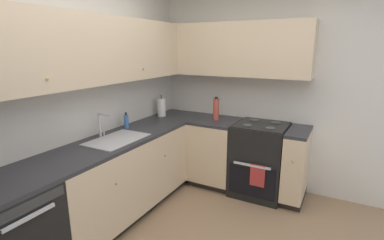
{
  "coord_description": "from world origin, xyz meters",
  "views": [
    {
      "loc": [
        -1.76,
        -0.81,
        1.81
      ],
      "look_at": [
        1.01,
        0.68,
        1.02
      ],
      "focal_mm": 27.04,
      "sensor_mm": 36.0,
      "label": 1
    }
  ],
  "objects_px": {
    "soap_bottle": "(126,121)",
    "paper_towel_roll": "(161,107)",
    "oven_range": "(260,159)",
    "oil_bottle": "(216,109)"
  },
  "relations": [
    {
      "from": "paper_towel_roll",
      "to": "oven_range",
      "type": "bearing_deg",
      "value": -82.33
    },
    {
      "from": "soap_bottle",
      "to": "oil_bottle",
      "type": "relative_size",
      "value": 0.62
    },
    {
      "from": "oven_range",
      "to": "oil_bottle",
      "type": "bearing_deg",
      "value": 91.75
    },
    {
      "from": "paper_towel_roll",
      "to": "oil_bottle",
      "type": "height_order",
      "value": "oil_bottle"
    },
    {
      "from": "paper_towel_roll",
      "to": "oil_bottle",
      "type": "bearing_deg",
      "value": -77.63
    },
    {
      "from": "soap_bottle",
      "to": "paper_towel_roll",
      "type": "distance_m",
      "value": 0.7
    },
    {
      "from": "oven_range",
      "to": "paper_towel_roll",
      "type": "bearing_deg",
      "value": 97.67
    },
    {
      "from": "oven_range",
      "to": "paper_towel_roll",
      "type": "relative_size",
      "value": 3.4
    },
    {
      "from": "oven_range",
      "to": "paper_towel_roll",
      "type": "height_order",
      "value": "paper_towel_roll"
    },
    {
      "from": "oven_range",
      "to": "soap_bottle",
      "type": "bearing_deg",
      "value": 122.85
    }
  ]
}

